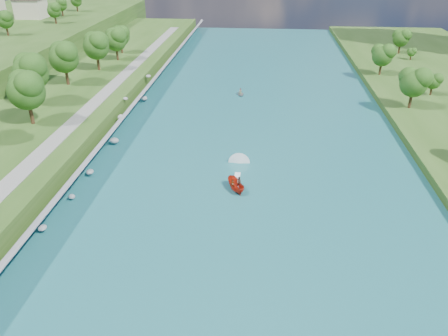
# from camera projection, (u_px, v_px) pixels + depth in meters

# --- Properties ---
(ground) EXTENTS (260.00, 260.00, 0.00)m
(ground) POSITION_uv_depth(u_px,v_px,m) (245.00, 224.00, 57.35)
(ground) COLOR #2D5119
(ground) RESTS_ON ground
(river_water) EXTENTS (55.00, 240.00, 0.10)m
(river_water) POSITION_uv_depth(u_px,v_px,m) (251.00, 156.00, 74.95)
(river_water) COLOR #1A5C63
(river_water) RESTS_ON ground
(ridge_west) EXTENTS (60.00, 120.00, 9.00)m
(ridge_west) POSITION_uv_depth(u_px,v_px,m) (13.00, 35.00, 145.59)
(ridge_west) COLOR #2D5119
(ridge_west) RESTS_ON ground
(riprap_bank) EXTENTS (3.70, 236.00, 4.10)m
(riprap_bank) POSITION_uv_depth(u_px,v_px,m) (103.00, 142.00, 75.80)
(riprap_bank) COLOR slate
(riprap_bank) RESTS_ON ground
(riverside_path) EXTENTS (3.00, 200.00, 0.10)m
(riverside_path) POSITION_uv_depth(u_px,v_px,m) (65.00, 131.00, 75.93)
(riverside_path) COLOR gray
(riverside_path) RESTS_ON berm_west
(trees_ridge) EXTENTS (20.50, 50.74, 8.02)m
(trees_ridge) POSITION_uv_depth(u_px,v_px,m) (38.00, 11.00, 138.60)
(trees_ridge) COLOR #1B4813
(trees_ridge) RESTS_ON ridge_west
(motorboat) EXTENTS (3.60, 19.13, 1.95)m
(motorboat) POSITION_uv_depth(u_px,v_px,m) (236.00, 181.00, 65.64)
(motorboat) COLOR #B4210E
(motorboat) RESTS_ON river_water
(raft) EXTENTS (2.66, 3.30, 1.62)m
(raft) POSITION_uv_depth(u_px,v_px,m) (240.00, 93.00, 103.97)
(raft) COLOR gray
(raft) RESTS_ON river_water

